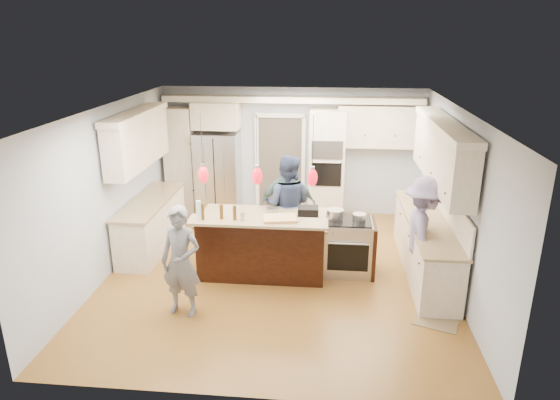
# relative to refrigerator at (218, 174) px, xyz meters

# --- Properties ---
(ground_plane) EXTENTS (6.00, 6.00, 0.00)m
(ground_plane) POSITION_rel_refrigerator_xyz_m (1.55, -2.64, -0.90)
(ground_plane) COLOR #9F6F2B
(ground_plane) RESTS_ON ground
(room_shell) EXTENTS (5.54, 6.04, 2.72)m
(room_shell) POSITION_rel_refrigerator_xyz_m (1.55, -2.64, 0.92)
(room_shell) COLOR #B2BCC6
(room_shell) RESTS_ON ground
(refrigerator) EXTENTS (0.90, 0.70, 1.80)m
(refrigerator) POSITION_rel_refrigerator_xyz_m (0.00, 0.00, 0.00)
(refrigerator) COLOR #B7B7BC
(refrigerator) RESTS_ON ground
(oven_column) EXTENTS (0.72, 0.69, 2.30)m
(oven_column) POSITION_rel_refrigerator_xyz_m (2.30, 0.03, 0.25)
(oven_column) COLOR #F3E1C5
(oven_column) RESTS_ON ground
(back_upper_cabinets) EXTENTS (5.30, 0.61, 2.54)m
(back_upper_cabinets) POSITION_rel_refrigerator_xyz_m (0.80, 0.12, 0.77)
(back_upper_cabinets) COLOR #F3E1C5
(back_upper_cabinets) RESTS_ON ground
(right_counter_run) EXTENTS (0.64, 3.10, 2.51)m
(right_counter_run) POSITION_rel_refrigerator_xyz_m (3.99, -2.34, 0.16)
(right_counter_run) COLOR #F3E1C5
(right_counter_run) RESTS_ON ground
(left_cabinets) EXTENTS (0.64, 2.30, 2.51)m
(left_cabinets) POSITION_rel_refrigerator_xyz_m (-0.89, -1.84, 0.16)
(left_cabinets) COLOR #F3E1C5
(left_cabinets) RESTS_ON ground
(kitchen_island) EXTENTS (2.10, 1.46, 1.12)m
(kitchen_island) POSITION_rel_refrigerator_xyz_m (1.31, -2.57, -0.41)
(kitchen_island) COLOR black
(kitchen_island) RESTS_ON ground
(island_range) EXTENTS (0.82, 0.71, 0.92)m
(island_range) POSITION_rel_refrigerator_xyz_m (2.71, -2.49, -0.44)
(island_range) COLOR #B7B7BC
(island_range) RESTS_ON ground
(pendant_lights) EXTENTS (1.75, 0.15, 1.03)m
(pendant_lights) POSITION_rel_refrigerator_xyz_m (1.30, -3.15, 0.90)
(pendant_lights) COLOR black
(pendant_lights) RESTS_ON ground
(person_bar_end) EXTENTS (0.64, 0.47, 1.59)m
(person_bar_end) POSITION_rel_refrigerator_xyz_m (0.35, -4.00, -0.10)
(person_bar_end) COLOR slate
(person_bar_end) RESTS_ON ground
(person_far_left) EXTENTS (0.95, 0.79, 1.79)m
(person_far_left) POSITION_rel_refrigerator_xyz_m (1.63, -1.79, -0.00)
(person_far_left) COLOR navy
(person_far_left) RESTS_ON ground
(person_far_right) EXTENTS (1.08, 0.60, 1.74)m
(person_far_right) POSITION_rel_refrigerator_xyz_m (1.63, -1.79, -0.03)
(person_far_right) COLOR #4B686A
(person_far_right) RESTS_ON ground
(person_range_side) EXTENTS (0.67, 1.15, 1.76)m
(person_range_side) POSITION_rel_refrigerator_xyz_m (3.80, -2.86, -0.02)
(person_range_side) COLOR gray
(person_range_side) RESTS_ON ground
(floor_rug) EXTENTS (0.84, 0.99, 0.01)m
(floor_rug) POSITION_rel_refrigerator_xyz_m (3.95, -3.72, -0.89)
(floor_rug) COLOR olive
(floor_rug) RESTS_ON ground
(water_bottle) EXTENTS (0.08, 0.08, 0.30)m
(water_bottle) POSITION_rel_refrigerator_xyz_m (0.43, -3.26, 0.37)
(water_bottle) COLOR silver
(water_bottle) RESTS_ON kitchen_island
(beer_bottle_a) EXTENTS (0.07, 0.07, 0.25)m
(beer_bottle_a) POSITION_rel_refrigerator_xyz_m (0.47, -3.22, 0.35)
(beer_bottle_a) COLOR #4C310D
(beer_bottle_a) RESTS_ON kitchen_island
(beer_bottle_b) EXTENTS (0.06, 0.06, 0.22)m
(beer_bottle_b) POSITION_rel_refrigerator_xyz_m (0.75, -3.16, 0.33)
(beer_bottle_b) COLOR #4C310D
(beer_bottle_b) RESTS_ON kitchen_island
(beer_bottle_c) EXTENTS (0.07, 0.07, 0.23)m
(beer_bottle_c) POSITION_rel_refrigerator_xyz_m (0.96, -3.18, 0.33)
(beer_bottle_c) COLOR #4C310D
(beer_bottle_c) RESTS_ON kitchen_island
(drink_can) EXTENTS (0.08, 0.08, 0.13)m
(drink_can) POSITION_rel_refrigerator_xyz_m (1.08, -3.19, 0.28)
(drink_can) COLOR #B7B7BC
(drink_can) RESTS_ON kitchen_island
(cutting_board) EXTENTS (0.55, 0.43, 0.04)m
(cutting_board) POSITION_rel_refrigerator_xyz_m (1.63, -3.11, 0.24)
(cutting_board) COLOR tan
(cutting_board) RESTS_ON kitchen_island
(pot_large) EXTENTS (0.27, 0.27, 0.16)m
(pot_large) POSITION_rel_refrigerator_xyz_m (2.46, -2.46, 0.10)
(pot_large) COLOR #B7B7BC
(pot_large) RESTS_ON island_range
(pot_small) EXTENTS (0.21, 0.21, 0.11)m
(pot_small) POSITION_rel_refrigerator_xyz_m (2.85, -2.49, 0.07)
(pot_small) COLOR #B7B7BC
(pot_small) RESTS_ON island_range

